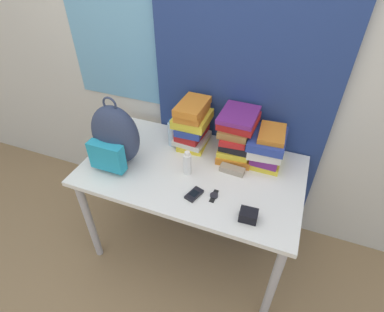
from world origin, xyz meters
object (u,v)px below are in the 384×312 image
at_px(sunscreen_bottle, 187,163).
at_px(wristwatch, 214,196).
at_px(camera_pouch, 248,215).
at_px(book_stack_right, 267,147).
at_px(sunglasses_case, 232,170).
at_px(backpack, 115,137).
at_px(book_stack_left, 192,123).
at_px(book_stack_center, 237,135).
at_px(water_bottle, 173,133).
at_px(sports_bottle, 186,130).
at_px(cell_phone, 194,194).

bearing_deg(sunscreen_bottle, wristwatch, -31.31).
height_order(camera_pouch, wristwatch, camera_pouch).
bearing_deg(book_stack_right, sunglasses_case, -133.88).
distance_m(backpack, book_stack_left, 0.50).
bearing_deg(wristwatch, book_stack_center, 88.52).
distance_m(book_stack_right, camera_pouch, 0.50).
bearing_deg(water_bottle, book_stack_left, 23.84).
height_order(backpack, wristwatch, backpack).
height_order(backpack, sunglasses_case, backpack).
bearing_deg(sports_bottle, camera_pouch, -41.80).
distance_m(sunscreen_bottle, wristwatch, 0.26).
xyz_separation_m(backpack, book_stack_center, (0.66, 0.34, -0.04)).
xyz_separation_m(backpack, camera_pouch, (0.86, -0.16, -0.16)).
xyz_separation_m(sports_bottle, camera_pouch, (0.53, -0.48, -0.09)).
height_order(book_stack_left, book_stack_right, book_stack_left).
xyz_separation_m(backpack, sports_bottle, (0.33, 0.32, -0.07)).
relative_size(water_bottle, cell_phone, 1.61).
bearing_deg(sunscreen_bottle, cell_phone, -56.85).
distance_m(sunglasses_case, camera_pouch, 0.36).
bearing_deg(sunscreen_bottle, water_bottle, 130.63).
height_order(water_bottle, sunscreen_bottle, water_bottle).
distance_m(book_stack_right, water_bottle, 0.61).
bearing_deg(wristwatch, sunglasses_case, 80.36).
bearing_deg(book_stack_center, book_stack_left, 179.71).
xyz_separation_m(water_bottle, sunglasses_case, (0.45, -0.13, -0.07)).
xyz_separation_m(backpack, book_stack_right, (0.86, 0.33, -0.07)).
bearing_deg(backpack, water_bottle, 49.46).
bearing_deg(sunscreen_bottle, camera_pouch, -27.03).
xyz_separation_m(camera_pouch, wristwatch, (-0.21, 0.09, -0.02)).
height_order(book_stack_right, sunscreen_bottle, book_stack_right).
bearing_deg(wristwatch, camera_pouch, -22.44).
height_order(backpack, sunscreen_bottle, backpack).
distance_m(sunglasses_case, wristwatch, 0.24).
bearing_deg(water_bottle, sunscreen_bottle, -49.37).
distance_m(book_stack_center, wristwatch, 0.44).
xyz_separation_m(sunscreen_bottle, camera_pouch, (0.42, -0.22, -0.05)).
bearing_deg(book_stack_right, cell_phone, -125.33).
height_order(water_bottle, camera_pouch, water_bottle).
bearing_deg(cell_phone, book_stack_center, 75.36).
relative_size(book_stack_left, book_stack_right, 1.15).
bearing_deg(water_bottle, book_stack_right, 4.18).
relative_size(book_stack_center, sports_bottle, 1.21).
bearing_deg(wristwatch, book_stack_right, 63.18).
bearing_deg(camera_pouch, water_bottle, 144.24).
distance_m(book_stack_right, sunscreen_bottle, 0.50).
distance_m(sports_bottle, cell_phone, 0.49).
xyz_separation_m(sports_bottle, cell_phone, (0.22, -0.42, -0.11)).
xyz_separation_m(book_stack_left, camera_pouch, (0.50, -0.50, -0.14)).
bearing_deg(cell_phone, wristwatch, 17.19).
xyz_separation_m(book_stack_left, sunglasses_case, (0.33, -0.18, -0.15)).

